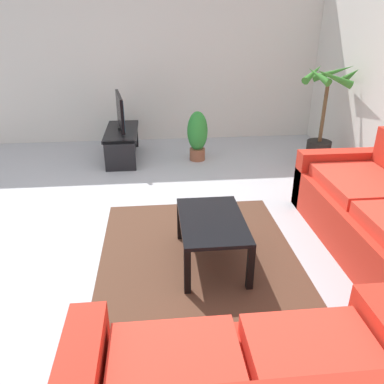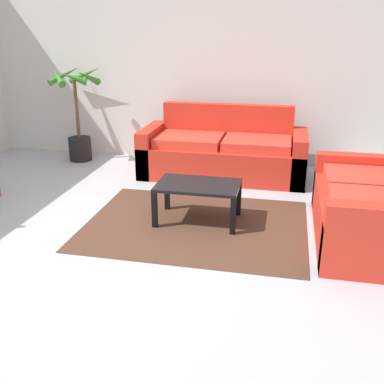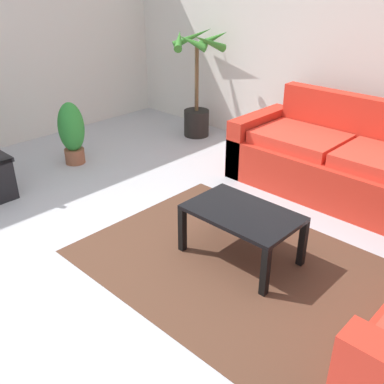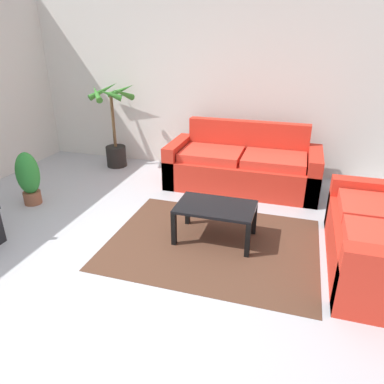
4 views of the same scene
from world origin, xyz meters
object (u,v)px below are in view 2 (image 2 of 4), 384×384
Objects in this scene: couch_main at (223,153)px; couch_loveseat at (371,210)px; potted_palm at (78,121)px; coffee_table at (198,189)px.

couch_main is 2.29m from couch_loveseat.
couch_main is at bearing -7.23° from potted_palm.
couch_main is 1.55m from coffee_table.
coffee_table is at bearing 177.64° from couch_loveseat.
coffee_table is (-0.03, -1.55, 0.04)m from couch_main.
potted_palm is at bearing 153.55° from couch_loveseat.
couch_loveseat is (1.62, -1.62, -0.00)m from couch_main.
potted_palm reaches higher than coffee_table.
couch_loveseat is at bearing -44.97° from couch_main.
couch_main is 2.57× the size of coffee_table.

